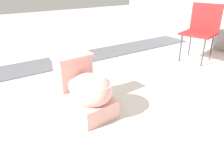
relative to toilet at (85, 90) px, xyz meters
name	(u,v)px	position (x,y,z in m)	size (l,w,h in m)	color
ground_plane	(59,117)	(-0.03, -0.27, -0.22)	(14.00, 14.00, 0.00)	#B7B2A8
gravel_strip	(58,62)	(-1.40, 0.23, -0.21)	(0.56, 8.00, 0.01)	#4C4C51
toilet	(85,90)	(0.00, 0.00, 0.00)	(0.66, 0.42, 0.52)	#E09E93
folding_chair_left	(202,26)	(-0.35, 2.14, 0.29)	(0.54, 0.54, 0.83)	red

